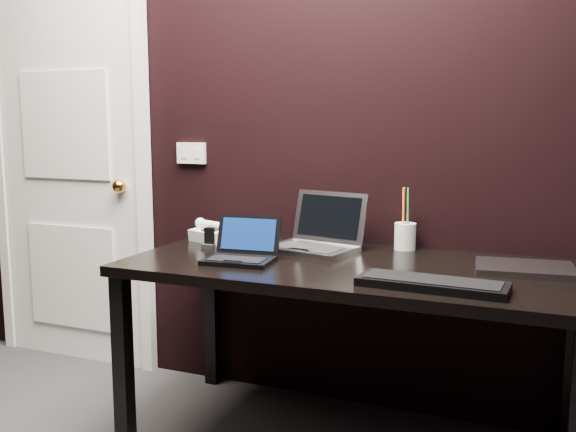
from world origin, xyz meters
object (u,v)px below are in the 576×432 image
at_px(door, 69,165).
at_px(mobile_phone, 209,240).
at_px(closed_laptop, 525,268).
at_px(netbook, 242,253).
at_px(ext_keyboard, 432,284).
at_px(desk_phone, 214,232).
at_px(desk, 351,283).
at_px(pen_cup, 405,235).
at_px(silver_laptop, 316,240).

relative_size(door, mobile_phone, 24.92).
bearing_deg(closed_laptop, netbook, -167.01).
distance_m(door, ext_keyboard, 2.11).
relative_size(ext_keyboard, closed_laptop, 1.33).
bearing_deg(desk_phone, door, 169.65).
relative_size(desk, ext_keyboard, 3.51).
height_order(desk, pen_cup, pen_cup).
distance_m(desk, ext_keyboard, 0.44).
relative_size(desk, mobile_phone, 19.79).
height_order(netbook, closed_laptop, netbook).
relative_size(netbook, desk_phone, 1.26).
distance_m(mobile_phone, pen_cup, 0.83).
height_order(door, desk_phone, door).
xyz_separation_m(ext_keyboard, pen_cup, (-0.22, 0.59, 0.05)).
bearing_deg(pen_cup, desk_phone, -170.50).
relative_size(closed_laptop, pen_cup, 1.39).
xyz_separation_m(closed_laptop, mobile_phone, (-1.26, -0.06, 0.02)).
bearing_deg(netbook, desk_phone, 132.73).
relative_size(netbook, mobile_phone, 3.25).
height_order(desk, closed_laptop, closed_laptop).
distance_m(silver_laptop, mobile_phone, 0.45).
height_order(silver_laptop, ext_keyboard, silver_laptop).
bearing_deg(pen_cup, ext_keyboard, -69.78).
distance_m(silver_laptop, closed_laptop, 0.82).
distance_m(silver_laptop, pen_cup, 0.37).
xyz_separation_m(netbook, silver_laptop, (0.19, 0.30, 0.01)).
relative_size(desk_phone, pen_cup, 0.85).
relative_size(silver_laptop, pen_cup, 1.50).
bearing_deg(ext_keyboard, door, 162.71).
height_order(desk, desk_phone, desk_phone).
bearing_deg(desk_phone, ext_keyboard, -23.15).
bearing_deg(mobile_phone, netbook, -36.29).
height_order(ext_keyboard, pen_cup, pen_cup).
distance_m(netbook, closed_laptop, 1.04).
relative_size(mobile_phone, pen_cup, 0.33).
height_order(door, silver_laptop, door).
height_order(door, closed_laptop, door).
xyz_separation_m(door, desk_phone, (0.95, -0.17, -0.27)).
relative_size(door, desk_phone, 9.65).
height_order(silver_laptop, desk_phone, silver_laptop).
bearing_deg(desk, door, 167.18).
distance_m(desk, pen_cup, 0.39).
distance_m(closed_laptop, desk_phone, 1.32).
bearing_deg(door, silver_laptop, -7.76).
distance_m(closed_laptop, pen_cup, 0.54).
bearing_deg(pen_cup, door, 178.91).
bearing_deg(pen_cup, netbook, -138.75).
distance_m(silver_laptop, ext_keyboard, 0.70).
bearing_deg(desk_phone, closed_laptop, -4.01).
bearing_deg(closed_laptop, door, 173.32).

